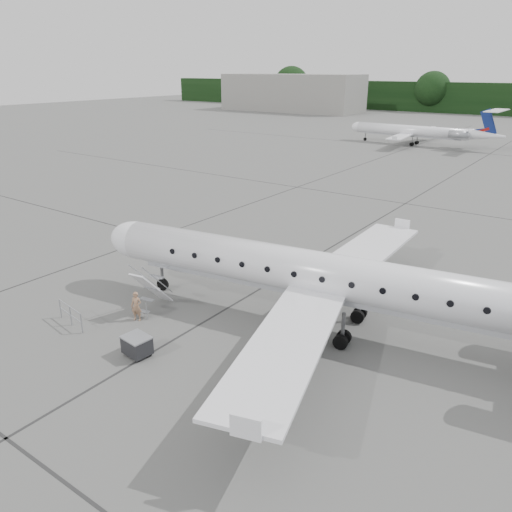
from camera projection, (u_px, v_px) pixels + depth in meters
The scene contains 8 objects.
ground at pixel (328, 358), 21.41m from camera, with size 320.00×320.00×0.00m, color #61615F.
terminal_building at pixel (292, 93), 141.42m from camera, with size 40.00×14.00×10.00m, color gray.
main_regional_jet at pixel (334, 255), 22.55m from camera, with size 29.06×20.92×7.45m, color white, non-canonical shape.
airstair at pixel (152, 289), 25.28m from camera, with size 0.85×2.25×2.34m, color white, non-canonical shape.
passenger at pixel (136, 306), 24.36m from camera, with size 0.55×0.36×1.50m, color #976F52.
safety_railing at pixel (71, 316), 23.95m from camera, with size 2.20×0.08×1.00m, color #92959A, non-canonical shape.
baggage_cart at pixel (137, 345), 21.42m from camera, with size 1.13×0.91×0.98m, color black, non-canonical shape.
bg_regional_left at pixel (411, 125), 79.65m from camera, with size 23.15×16.67×6.07m, color white, non-canonical shape.
Camera 1 is at (8.24, -16.82, 11.67)m, focal length 35.00 mm.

